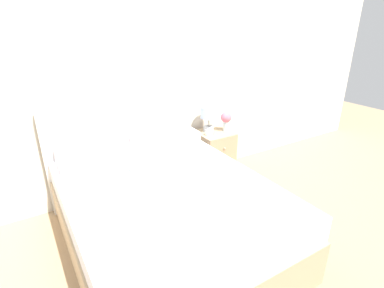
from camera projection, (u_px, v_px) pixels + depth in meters
name	position (u px, v px, depth m)	size (l,w,h in m)	color
ground_plane	(129.00, 191.00, 3.50)	(12.00, 12.00, 0.00)	tan
wall_back	(116.00, 78.00, 3.05)	(8.00, 0.06, 2.60)	silver
bed	(164.00, 208.00, 2.63)	(1.62, 2.03, 1.11)	tan
nightstand	(214.00, 155.00, 3.71)	(0.40, 0.42, 0.60)	tan
table_lamp	(209.00, 115.00, 3.55)	(0.20, 0.20, 0.31)	#A8B2BC
flower_vase	(226.00, 119.00, 3.60)	(0.13, 0.13, 0.24)	silver
alarm_clock	(209.00, 132.00, 3.50)	(0.07, 0.05, 0.07)	white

